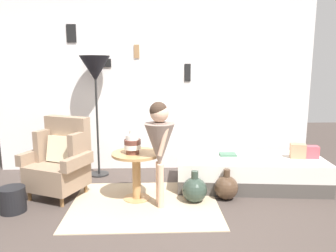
{
  "coord_description": "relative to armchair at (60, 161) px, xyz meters",
  "views": [
    {
      "loc": [
        -0.01,
        -3.0,
        1.57
      ],
      "look_at": [
        0.15,
        0.95,
        0.85
      ],
      "focal_mm": 34.26,
      "sensor_mm": 36.0,
      "label": 1
    }
  ],
  "objects": [
    {
      "name": "ground_plane",
      "position": [
        1.18,
        -0.86,
        -0.44
      ],
      "size": [
        12.0,
        12.0,
        0.0
      ],
      "primitive_type": "plane",
      "color": "#423833"
    },
    {
      "name": "gallery_wall",
      "position": [
        1.18,
        1.09,
        0.86
      ],
      "size": [
        4.8,
        0.12,
        2.6
      ],
      "color": "silver",
      "rests_on": "ground"
    },
    {
      "name": "rug",
      "position": [
        1.05,
        -0.34,
        -0.43
      ],
      "size": [
        1.7,
        1.36,
        0.01
      ],
      "primitive_type": "cube",
      "color": "tan",
      "rests_on": "ground"
    },
    {
      "name": "armchair",
      "position": [
        0.0,
        0.0,
        0.0
      ],
      "size": [
        0.89,
        0.8,
        0.97
      ],
      "color": "olive",
      "rests_on": "ground"
    },
    {
      "name": "daybed",
      "position": [
        2.43,
        0.19,
        -0.24
      ],
      "size": [
        1.97,
        0.98,
        0.4
      ],
      "color": "#4C4742",
      "rests_on": "ground"
    },
    {
      "name": "pillow_head",
      "position": [
        3.2,
        0.13,
        0.04
      ],
      "size": [
        0.22,
        0.14,
        0.16
      ],
      "primitive_type": "cube",
      "rotation": [
        0.0,
        0.0,
        -0.11
      ],
      "color": "#D64C56",
      "rests_on": "daybed"
    },
    {
      "name": "pillow_mid",
      "position": [
        3.04,
        0.13,
        0.06
      ],
      "size": [
        0.21,
        0.16,
        0.19
      ],
      "primitive_type": "cube",
      "rotation": [
        0.0,
        0.0,
        -0.24
      ],
      "color": "tan",
      "rests_on": "daybed"
    },
    {
      "name": "side_table",
      "position": [
        0.95,
        -0.19,
        -0.02
      ],
      "size": [
        0.58,
        0.58,
        0.58
      ],
      "color": "tan",
      "rests_on": "ground"
    },
    {
      "name": "vase_striped",
      "position": [
        0.91,
        -0.23,
        0.26
      ],
      "size": [
        0.19,
        0.19,
        0.29
      ],
      "color": "brown",
      "rests_on": "side_table"
    },
    {
      "name": "floor_lamp",
      "position": [
        0.33,
        0.74,
        1.07
      ],
      "size": [
        0.43,
        0.43,
        1.74
      ],
      "color": "black",
      "rests_on": "ground"
    },
    {
      "name": "person_child",
      "position": [
        1.22,
        -0.4,
        0.34
      ],
      "size": [
        0.34,
        0.34,
        1.21
      ],
      "color": "#D8AD8E",
      "rests_on": "ground"
    },
    {
      "name": "book_on_daybed",
      "position": [
        2.15,
        0.29,
        -0.02
      ],
      "size": [
        0.23,
        0.17,
        0.03
      ],
      "primitive_type": "cube",
      "rotation": [
        0.0,
        0.0,
        -0.05
      ],
      "color": "#477058",
      "rests_on": "daybed"
    },
    {
      "name": "demijohn_near",
      "position": [
        1.63,
        -0.29,
        -0.29
      ],
      "size": [
        0.3,
        0.3,
        0.38
      ],
      "color": "#2D3D33",
      "rests_on": "ground"
    },
    {
      "name": "demijohn_far",
      "position": [
        2.03,
        -0.22,
        -0.29
      ],
      "size": [
        0.29,
        0.29,
        0.37
      ],
      "color": "#473323",
      "rests_on": "ground"
    },
    {
      "name": "magazine_basket",
      "position": [
        -0.4,
        -0.47,
        -0.3
      ],
      "size": [
        0.28,
        0.28,
        0.28
      ],
      "primitive_type": "cylinder",
      "color": "black",
      "rests_on": "ground"
    }
  ]
}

